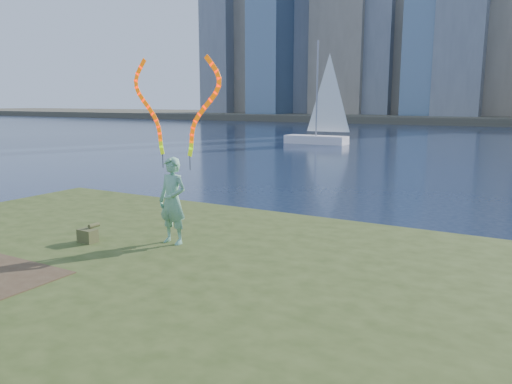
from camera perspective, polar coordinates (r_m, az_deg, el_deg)
The scene contains 6 objects.
ground at distance 10.53m, azimuth -10.23°, elevation -11.04°, with size 320.00×320.00×0.00m, color #17233B.
grassy_knoll at distance 8.91m, azimuth -20.04°, elevation -13.24°, with size 20.00×18.00×0.80m.
far_shore at distance 102.71m, azimuth 26.41°, elevation 7.51°, with size 320.00×40.00×1.20m, color #4A4536.
woman_with_ribbons at distance 10.65m, azimuth -9.47°, elevation 1.47°, with size 2.14×0.46×4.21m.
canvas_bag at distance 11.42m, azimuth -18.64°, elevation -4.68°, with size 0.41×0.46×0.38m.
sailboat at distance 45.27m, azimuth 7.26°, elevation 7.44°, with size 5.98×1.87×9.07m.
Camera 1 is at (6.38, -7.46, 3.82)m, focal length 35.00 mm.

